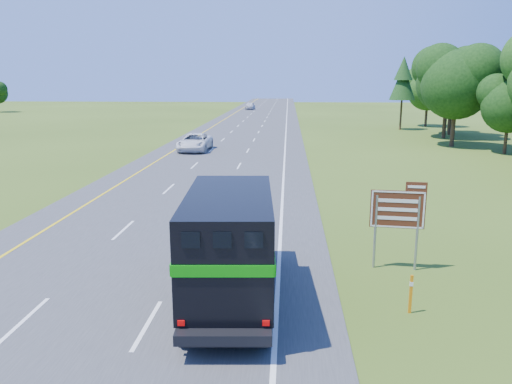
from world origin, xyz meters
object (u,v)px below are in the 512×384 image
horse_truck (230,241)px  exit_sign (398,213)px  white_suv (195,142)px  far_car (250,106)px

horse_truck → exit_sign: 6.54m
horse_truck → white_suv: horse_truck is taller
white_suv → far_car: (0.14, 70.36, -0.01)m
horse_truck → exit_sign: (5.80, 3.00, 0.21)m
horse_truck → far_car: horse_truck is taller
horse_truck → far_car: size_ratio=1.67×
exit_sign → white_suv: bearing=119.5°
white_suv → exit_sign: (13.21, -30.77, 1.27)m
white_suv → far_car: size_ratio=1.24×
far_car → exit_sign: 101.98m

